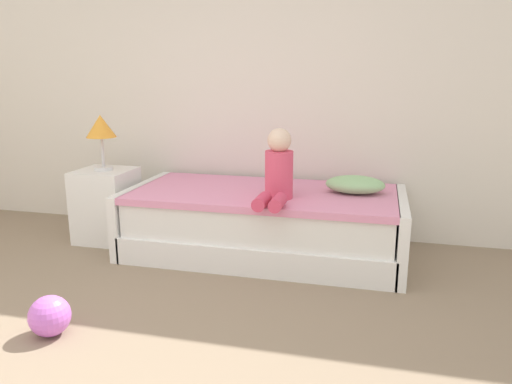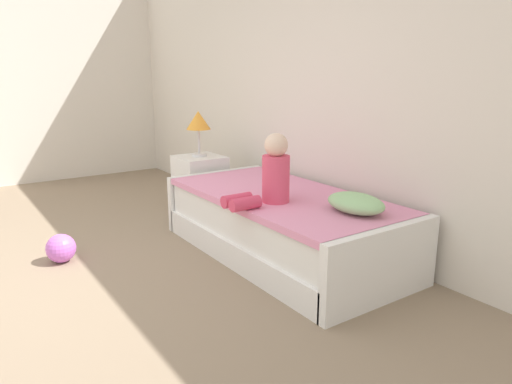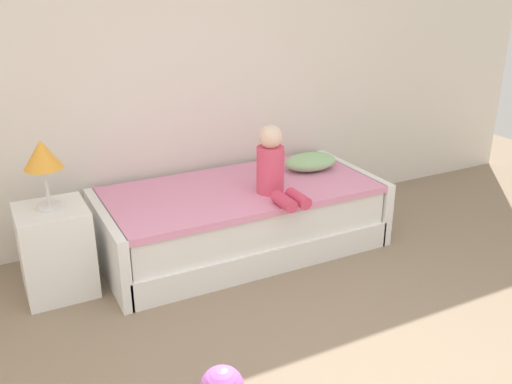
{
  "view_description": "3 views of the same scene",
  "coord_description": "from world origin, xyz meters",
  "px_view_note": "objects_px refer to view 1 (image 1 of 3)",
  "views": [
    {
      "loc": [
        1.11,
        -1.56,
        1.38
      ],
      "look_at": [
        0.28,
        1.75,
        0.55
      ],
      "focal_mm": 34.59,
      "sensor_mm": 36.0,
      "label": 1
    },
    {
      "loc": [
        3.09,
        -0.18,
        1.42
      ],
      "look_at": [
        0.28,
        1.75,
        0.55
      ],
      "focal_mm": 33.05,
      "sensor_mm": 36.0,
      "label": 2
    },
    {
      "loc": [
        -1.41,
        -1.53,
        2.02
      ],
      "look_at": [
        0.28,
        1.75,
        0.55
      ],
      "focal_mm": 39.57,
      "sensor_mm": 36.0,
      "label": 3
    }
  ],
  "objects_px": {
    "nightstand": "(107,205)",
    "pillow": "(355,185)",
    "child_figure": "(278,171)",
    "table_lamp": "(101,129)",
    "toy_ball": "(50,316)",
    "bed": "(264,223)"
  },
  "relations": [
    {
      "from": "bed",
      "to": "nightstand",
      "type": "height_order",
      "value": "nightstand"
    },
    {
      "from": "nightstand",
      "to": "pillow",
      "type": "bearing_deg",
      "value": 3.11
    },
    {
      "from": "table_lamp",
      "to": "nightstand",
      "type": "bearing_deg",
      "value": 0.0
    },
    {
      "from": "child_figure",
      "to": "bed",
      "type": "bearing_deg",
      "value": 123.57
    },
    {
      "from": "child_figure",
      "to": "toy_ball",
      "type": "bearing_deg",
      "value": -127.7
    },
    {
      "from": "nightstand",
      "to": "table_lamp",
      "type": "height_order",
      "value": "table_lamp"
    },
    {
      "from": "nightstand",
      "to": "child_figure",
      "type": "relative_size",
      "value": 1.18
    },
    {
      "from": "pillow",
      "to": "toy_ball",
      "type": "bearing_deg",
      "value": -133.31
    },
    {
      "from": "child_figure",
      "to": "pillow",
      "type": "relative_size",
      "value": 1.16
    },
    {
      "from": "pillow",
      "to": "toy_ball",
      "type": "height_order",
      "value": "pillow"
    },
    {
      "from": "nightstand",
      "to": "toy_ball",
      "type": "height_order",
      "value": "nightstand"
    },
    {
      "from": "child_figure",
      "to": "pillow",
      "type": "bearing_deg",
      "value": 32.05
    },
    {
      "from": "table_lamp",
      "to": "pillow",
      "type": "bearing_deg",
      "value": 3.11
    },
    {
      "from": "child_figure",
      "to": "pillow",
      "type": "xyz_separation_m",
      "value": [
        0.52,
        0.33,
        -0.14
      ]
    },
    {
      "from": "table_lamp",
      "to": "pillow",
      "type": "xyz_separation_m",
      "value": [
        2.03,
        0.11,
        -0.37
      ]
    },
    {
      "from": "bed",
      "to": "nightstand",
      "type": "xyz_separation_m",
      "value": [
        -1.35,
        -0.01,
        0.05
      ]
    },
    {
      "from": "toy_ball",
      "to": "bed",
      "type": "bearing_deg",
      "value": 61.04
    },
    {
      "from": "pillow",
      "to": "nightstand",
      "type": "bearing_deg",
      "value": -176.89
    },
    {
      "from": "bed",
      "to": "pillow",
      "type": "distance_m",
      "value": 0.75
    },
    {
      "from": "table_lamp",
      "to": "child_figure",
      "type": "height_order",
      "value": "table_lamp"
    },
    {
      "from": "bed",
      "to": "toy_ball",
      "type": "xyz_separation_m",
      "value": [
        -0.83,
        -1.5,
        -0.14
      ]
    },
    {
      "from": "pillow",
      "to": "child_figure",
      "type": "bearing_deg",
      "value": -147.95
    }
  ]
}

